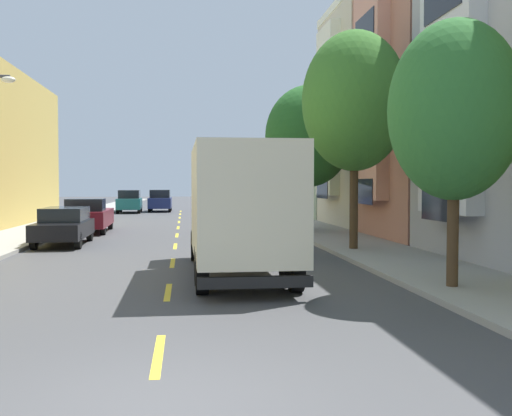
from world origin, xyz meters
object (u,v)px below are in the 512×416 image
street_tree_second (354,101)px  delivery_box_truck (238,204)px  parked_wagon_black (64,225)px  moving_navy_sedan (160,200)px  parked_wagon_forest (232,203)px  parked_wagon_charcoal (235,206)px  street_tree_nearest (454,111)px  parked_suv_teal (130,201)px  parked_wagon_red (258,215)px  street_tree_third (308,136)px  parked_pickup_burgundy (88,216)px

street_tree_second → delivery_box_truck: size_ratio=0.97×
street_tree_second → parked_wagon_black: size_ratio=1.64×
street_tree_second → moving_navy_sedan: street_tree_second is taller
parked_wagon_forest → parked_wagon_black: bearing=-108.1°
parked_wagon_charcoal → street_tree_nearest: bearing=-86.1°
parked_wagon_charcoal → delivery_box_truck: bearing=-94.7°
parked_wagon_forest → moving_navy_sedan: 6.45m
street_tree_second → parked_wagon_charcoal: bearing=95.1°
street_tree_second → parked_suv_teal: size_ratio=1.60×
street_tree_nearest → street_tree_second: (0.00, 7.94, 1.29)m
delivery_box_truck → parked_wagon_charcoal: delivery_box_truck is taller
parked_wagon_forest → parked_wagon_red: bearing=-90.5°
delivery_box_truck → parked_suv_teal: 36.31m
parked_wagon_black → street_tree_third: bearing=20.2°
parked_wagon_black → parked_wagon_charcoal: 22.35m
parked_suv_teal → moving_navy_sedan: same height
street_tree_nearest → parked_suv_teal: 40.35m
street_tree_third → parked_wagon_charcoal: street_tree_third is taller
parked_wagon_charcoal → parked_pickup_burgundy: (-8.66, -14.51, 0.02)m
delivery_box_truck → parked_wagon_red: bearing=81.0°
parked_wagon_black → parked_suv_teal: (0.15, 26.89, 0.18)m
parked_wagon_charcoal → parked_pickup_burgundy: bearing=-120.8°
parked_pickup_burgundy → parked_wagon_charcoal: bearing=59.2°
street_tree_third → parked_wagon_black: street_tree_third is taller
parked_wagon_forest → parked_wagon_charcoal: (-0.24, -6.58, 0.00)m
moving_navy_sedan → parked_wagon_forest: bearing=-14.6°
parked_wagon_forest → parked_pickup_burgundy: parked_pickup_burgundy is taller
parked_wagon_forest → street_tree_second: bearing=-86.4°
street_tree_third → parked_wagon_black: size_ratio=1.50×
delivery_box_truck → parked_wagon_forest: (2.64, 36.08, -1.12)m
parked_wagon_forest → moving_navy_sedan: (-6.24, 1.62, 0.18)m
street_tree_second → street_tree_third: bearing=90.0°
street_tree_nearest → parked_suv_teal: (-10.71, 38.77, -3.11)m
street_tree_third → parked_wagon_forest: bearing=94.8°
street_tree_second → delivery_box_truck: bearing=-133.0°
parked_wagon_red → parked_suv_teal: parked_suv_teal is taller
street_tree_second → parked_wagon_charcoal: street_tree_second is taller
parked_pickup_burgundy → moving_navy_sedan: moving_navy_sedan is taller
parked_wagon_black → parked_pickup_burgundy: (-0.01, 6.10, 0.02)m
street_tree_nearest → parked_wagon_red: size_ratio=1.27×
street_tree_nearest → moving_navy_sedan: 41.63m
parked_wagon_forest → parked_wagon_charcoal: bearing=-92.1°
street_tree_nearest → delivery_box_truck: 5.90m
moving_navy_sedan → parked_pickup_burgundy: bearing=-96.7°
parked_wagon_black → street_tree_nearest: bearing=-47.6°
moving_navy_sedan → street_tree_nearest: bearing=-78.6°
parked_pickup_burgundy → parked_suv_teal: 20.79m
street_tree_second → parked_wagon_forest: bearing=93.6°
parked_wagon_red → street_tree_second: bearing=-78.6°
street_tree_nearest → parked_pickup_burgundy: 21.26m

